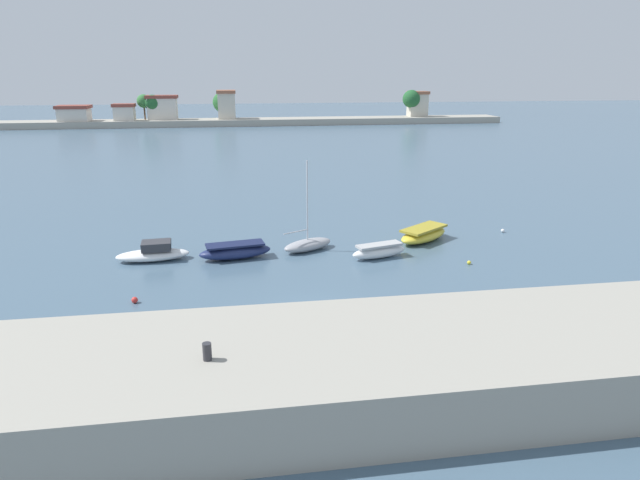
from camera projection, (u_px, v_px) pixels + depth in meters
name	position (u px, v px, depth m)	size (l,w,h in m)	color
ground_plane	(316.00, 320.00, 27.93)	(400.00, 400.00, 0.00)	#476075
seawall_embankment	(343.00, 370.00, 20.86)	(67.55, 7.79, 2.46)	#9E998C
mooring_bollard	(207.00, 352.00, 19.08)	(0.32, 0.32, 0.64)	#2D2D33
moored_boat_0	(154.00, 253.00, 36.59)	(4.88, 2.10, 1.30)	white
moored_boat_1	(235.00, 251.00, 36.93)	(5.02, 2.34, 1.06)	navy
moored_boat_2	(308.00, 244.00, 38.63)	(4.10, 3.08, 6.39)	#9E9EA3
moored_boat_3	(379.00, 251.00, 37.11)	(4.13, 2.13, 0.97)	white
moored_boat_4	(424.00, 234.00, 40.77)	(5.06, 4.42, 1.07)	yellow
mooring_buoy_0	(469.00, 262.00, 35.90)	(0.26, 0.26, 0.26)	yellow
mooring_buoy_1	(503.00, 231.00, 43.03)	(0.29, 0.29, 0.29)	white
mooring_buoy_2	(135.00, 300.00, 29.89)	(0.35, 0.35, 0.35)	red
distant_shoreline	(241.00, 116.00, 128.68)	(122.21, 7.87, 7.98)	#9E998C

